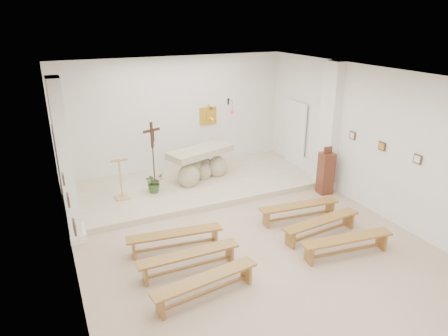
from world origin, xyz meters
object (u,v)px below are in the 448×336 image
bench_left_third (206,282)px  bench_right_front (299,208)px  altar (200,166)px  crucifix_stand (153,148)px  lectern (121,178)px  bench_left_front (175,237)px  donation_pedestal (326,173)px  bench_right_second (321,224)px  bench_left_second (189,257)px  bench_right_third (347,242)px

bench_left_third → bench_right_front: bearing=20.8°
altar → crucifix_stand: bearing=148.4°
lectern → bench_left_front: (0.54, -2.69, -0.41)m
bench_right_front → donation_pedestal: bearing=39.2°
bench_right_second → bench_left_third: (-3.08, -0.83, 0.00)m
bench_left_second → bench_right_second: bearing=0.5°
bench_right_front → bench_left_second: 3.19m
altar → donation_pedestal: bearing=-53.8°
bench_left_front → bench_right_front: 3.08m
crucifix_stand → bench_right_third: (2.56, -5.05, -0.85)m
donation_pedestal → altar: bearing=150.6°
bench_left_third → bench_right_third: same height
lectern → altar: bearing=9.3°
bench_left_front → altar: bearing=67.1°
bench_right_front → bench_left_second: same height
lectern → bench_right_third: lectern is taller
bench_right_third → lectern: bearing=136.7°
bench_right_front → bench_left_third: size_ratio=1.00×
bench_left_second → altar: bearing=65.8°
lectern → bench_left_second: size_ratio=0.59×
bench_left_second → bench_right_second: size_ratio=0.99×
altar → bench_left_third: size_ratio=1.03×
bench_left_front → bench_right_second: bearing=-7.7°
bench_left_front → bench_right_front: same height
crucifix_stand → bench_left_third: crucifix_stand is taller
altar → bench_left_second: altar is taller
bench_right_front → bench_left_second: (-3.08, -0.83, 0.00)m
altar → crucifix_stand: (-1.27, 0.31, 0.63)m
donation_pedestal → bench_right_second: size_ratio=0.67×
bench_right_front → bench_left_third: same height
bench_right_third → bench_left_front: bearing=158.6°
bench_left_second → bench_right_second: (3.08, 0.00, 0.00)m
bench_right_second → bench_right_third: same height
lectern → bench_right_front: lectern is taller
bench_left_second → bench_right_third: (3.08, -0.83, 0.00)m
lectern → bench_left_third: (0.54, -4.34, -0.41)m
altar → bench_left_front: 3.57m
bench_right_front → bench_right_third: bearing=-84.1°
bench_right_second → bench_right_front: bearing=84.9°
crucifix_stand → bench_left_third: 5.15m
donation_pedestal → bench_left_front: (-4.64, -1.02, -0.28)m
bench_left_third → lectern: bearing=89.6°
bench_left_third → bench_right_third: (3.08, 0.00, 0.00)m
altar → bench_right_third: (1.29, -4.74, -0.22)m
donation_pedestal → bench_right_front: donation_pedestal is taller
bench_right_front → bench_right_second: 0.83m
bench_left_front → bench_right_second: (3.08, -0.83, 0.00)m
donation_pedestal → bench_right_front: size_ratio=0.67×
bench_right_second → bench_left_third: bearing=-170.1°
bench_left_third → bench_right_third: size_ratio=1.00×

